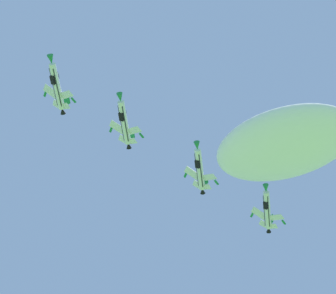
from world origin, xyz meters
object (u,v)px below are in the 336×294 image
(fighter_jet_left_wing, at_px, (124,122))
(fighter_jet_right_wing, at_px, (200,168))
(fighter_jet_lead, at_px, (57,85))
(fighter_jet_left_outer, at_px, (267,209))

(fighter_jet_left_wing, bearing_deg, fighter_jet_right_wing, -138.82)
(fighter_jet_right_wing, bearing_deg, fighter_jet_left_wing, 41.18)
(fighter_jet_lead, distance_m, fighter_jet_left_outer, 66.34)
(fighter_jet_lead, height_order, fighter_jet_left_outer, fighter_jet_left_outer)
(fighter_jet_lead, height_order, fighter_jet_left_wing, fighter_jet_left_wing)
(fighter_jet_lead, height_order, fighter_jet_right_wing, fighter_jet_right_wing)
(fighter_jet_left_wing, xyz_separation_m, fighter_jet_right_wing, (14.34, 18.35, -1.51))
(fighter_jet_left_wing, distance_m, fighter_jet_left_outer, 46.94)
(fighter_jet_lead, relative_size, fighter_jet_left_outer, 1.00)
(fighter_jet_left_wing, bearing_deg, fighter_jet_lead, 41.62)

